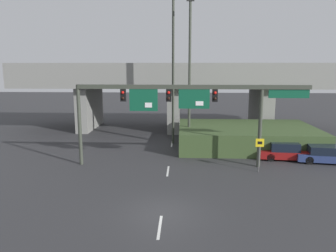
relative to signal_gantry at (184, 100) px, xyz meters
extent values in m
plane|color=#2D2D30|center=(-1.13, -8.31, -5.16)|extent=(160.00, 160.00, 0.00)
cube|color=silver|center=(-1.13, -9.97, -5.15)|extent=(0.14, 2.40, 0.01)
cube|color=silver|center=(-1.13, -1.38, -5.15)|extent=(0.14, 2.40, 0.01)
cube|color=silver|center=(-1.13, 7.21, -5.15)|extent=(0.14, 2.40, 0.01)
cube|color=silver|center=(-1.13, 15.80, -5.15)|extent=(0.14, 2.40, 0.01)
cube|color=silver|center=(-1.13, 24.39, -5.15)|extent=(0.14, 2.40, 0.01)
cylinder|color=#383D33|center=(-8.07, 0.02, -2.01)|extent=(0.28, 0.28, 6.30)
cylinder|color=#383D33|center=(5.80, 0.02, -2.01)|extent=(0.28, 0.28, 6.30)
cube|color=#383D33|center=(0.66, 0.02, 0.98)|extent=(17.45, 0.32, 0.32)
cube|color=black|center=(-4.60, 0.02, 0.35)|extent=(0.40, 0.28, 0.95)
sphere|color=red|center=(-4.60, -0.15, 0.56)|extent=(0.22, 0.22, 0.22)
sphere|color=black|center=(-4.60, -0.15, 0.14)|extent=(0.22, 0.22, 0.22)
cube|color=black|center=(-1.13, 0.02, 0.35)|extent=(0.40, 0.28, 0.95)
sphere|color=red|center=(-1.13, -0.15, 0.56)|extent=(0.22, 0.22, 0.22)
sphere|color=black|center=(-1.13, -0.15, 0.14)|extent=(0.22, 0.22, 0.22)
cube|color=black|center=(2.34, 0.02, 0.35)|extent=(0.40, 0.28, 0.95)
sphere|color=red|center=(2.34, -0.15, 0.56)|extent=(0.22, 0.22, 0.22)
sphere|color=black|center=(2.34, -0.15, 0.14)|extent=(0.22, 0.22, 0.22)
cube|color=#0F4C33|center=(-3.04, -0.08, -0.01)|extent=(2.14, 0.08, 1.67)
cube|color=white|center=(-2.66, -0.13, -0.38)|extent=(0.54, 0.03, 0.37)
cube|color=#0F4C33|center=(0.78, -0.08, 0.09)|extent=(2.33, 0.08, 1.46)
cube|color=white|center=(1.18, -0.13, -0.23)|extent=(0.58, 0.03, 0.32)
cube|color=#0F4C33|center=(7.77, -0.04, 0.50)|extent=(2.98, 0.07, 0.64)
cylinder|color=#4C4C4C|center=(5.53, -1.27, -3.87)|extent=(0.08, 0.08, 2.56)
cube|color=yellow|center=(5.53, -1.32, -2.94)|extent=(0.60, 0.03, 0.60)
cube|color=black|center=(5.53, -1.34, -2.94)|extent=(0.33, 0.01, 0.21)
cylinder|color=#383D33|center=(0.54, 6.12, 1.54)|extent=(0.24, 0.24, 13.40)
cylinder|color=#383D33|center=(-1.03, 7.46, 1.75)|extent=(0.24, 0.24, 13.82)
cube|color=gray|center=(-1.13, 15.43, 1.02)|extent=(37.16, 9.59, 1.88)
cube|color=gray|center=(-1.13, 10.83, 2.41)|extent=(37.16, 0.40, 0.90)
cube|color=gray|center=(-11.66, 15.43, -2.54)|extent=(1.40, 7.67, 5.23)
cube|color=gray|center=(-1.13, 15.43, -2.54)|extent=(1.40, 7.67, 5.23)
cube|color=gray|center=(9.40, 15.43, -2.54)|extent=(1.40, 7.67, 5.23)
cube|color=#384C28|center=(6.08, 6.59, -4.18)|extent=(12.91, 8.78, 1.96)
cube|color=maroon|center=(8.59, 2.28, -4.70)|extent=(4.55, 2.23, 0.59)
cube|color=black|center=(8.41, 2.30, -4.05)|extent=(2.42, 1.87, 0.70)
cylinder|color=black|center=(10.02, 2.99, -4.84)|extent=(0.66, 0.27, 0.64)
cylinder|color=black|center=(9.88, 1.34, -4.84)|extent=(0.66, 0.27, 0.64)
cylinder|color=black|center=(7.29, 3.22, -4.84)|extent=(0.66, 0.27, 0.64)
cylinder|color=black|center=(7.15, 1.57, -4.84)|extent=(0.66, 0.27, 0.64)
cube|color=navy|center=(11.53, 1.50, -4.72)|extent=(4.80, 2.50, 0.55)
cube|color=black|center=(11.35, 1.53, -4.12)|extent=(2.59, 2.02, 0.66)
cylinder|color=black|center=(10.24, 2.53, -4.84)|extent=(0.66, 0.30, 0.64)
cylinder|color=black|center=(10.01, 0.86, -4.84)|extent=(0.66, 0.30, 0.64)
camera|label=1|loc=(-0.06, -24.64, 2.52)|focal=35.00mm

